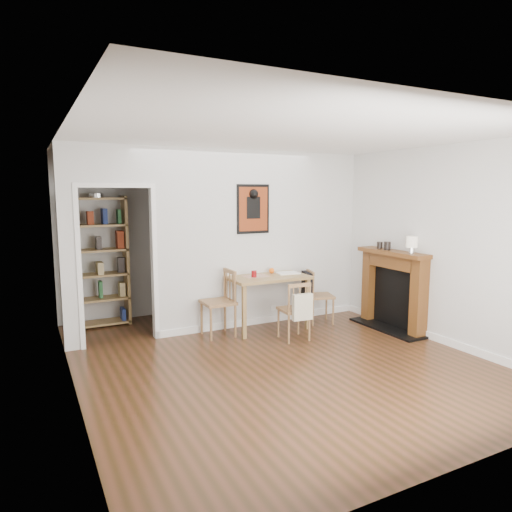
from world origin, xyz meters
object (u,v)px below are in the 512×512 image
ceramic_jar_b (380,245)px  mantel_lamp (412,243)px  chair_front (294,310)px  notebook (288,273)px  ceramic_jar_a (387,246)px  red_glass (254,274)px  chair_left (218,303)px  orange_fruit (272,271)px  chair_right (319,296)px  fireplace (394,287)px  dining_table (267,282)px  bookshelf (99,263)px

ceramic_jar_b → mantel_lamp: bearing=-90.9°
chair_front → notebook: same height
ceramic_jar_a → chair_front: bearing=175.6°
chair_front → red_glass: 0.79m
chair_left → orange_fruit: bearing=8.8°
orange_fruit → mantel_lamp: mantel_lamp is taller
mantel_lamp → red_glass: bearing=147.0°
chair_right → ceramic_jar_a: 1.26m
chair_left → chair_front: 1.06m
orange_fruit → mantel_lamp: size_ratio=0.35×
red_glass → notebook: red_glass is taller
fireplace → orange_fruit: bearing=146.9°
fireplace → chair_right: bearing=138.2°
notebook → ceramic_jar_a: (1.23, -0.76, 0.42)m
dining_table → chair_right: 0.89m
orange_fruit → ceramic_jar_a: (1.44, -0.88, 0.39)m
dining_table → chair_right: (0.84, -0.12, -0.27)m
chair_right → ceramic_jar_a: ceramic_jar_a is taller
red_glass → ceramic_jar_b: ceramic_jar_b is taller
notebook → ceramic_jar_a: bearing=-31.7°
mantel_lamp → bookshelf: bearing=146.4°
bookshelf → red_glass: (1.92, -1.30, -0.12)m
dining_table → fireplace: fireplace is taller
fireplace → ceramic_jar_a: size_ratio=10.46×
chair_left → mantel_lamp: (2.36, -1.21, 0.84)m
chair_left → mantel_lamp: bearing=-27.1°
chair_front → fireplace: fireplace is taller
red_glass → ceramic_jar_b: size_ratio=0.94×
chair_right → mantel_lamp: 1.60m
chair_left → fireplace: 2.58m
dining_table → orange_fruit: bearing=40.4°
bookshelf → red_glass: bookshelf is taller
chair_left → fireplace: size_ratio=0.75×
fireplace → ceramic_jar_a: (-0.06, 0.10, 0.60)m
chair_left → orange_fruit: chair_left is taller
ceramic_jar_b → fireplace: bearing=-77.6°
mantel_lamp → ceramic_jar_a: 0.48m
chair_right → mantel_lamp: size_ratio=3.47×
dining_table → chair_right: bearing=-8.3°
chair_right → notebook: 0.62m
orange_fruit → notebook: 0.24m
chair_front → fireplace: size_ratio=0.64×
dining_table → red_glass: (-0.23, -0.04, 0.14)m
bookshelf → ceramic_jar_a: size_ratio=16.25×
ceramic_jar_a → ceramic_jar_b: 0.16m
mantel_lamp → notebook: bearing=134.8°
chair_front → red_glass: (-0.31, 0.59, 0.43)m
dining_table → red_glass: 0.28m
orange_fruit → fireplace: bearing=-33.1°
dining_table → bookshelf: size_ratio=0.60×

